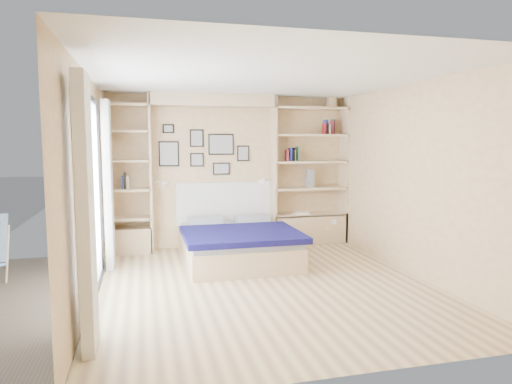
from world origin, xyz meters
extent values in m
plane|color=#DBC284|center=(0.00, 0.00, 0.00)|extent=(4.50, 4.50, 0.00)
plane|color=#E1C28A|center=(0.00, 2.25, 1.25)|extent=(4.00, 0.00, 4.00)
plane|color=#E1C28A|center=(0.00, -2.25, 1.25)|extent=(4.00, 0.00, 4.00)
plane|color=#E1C28A|center=(-2.00, 0.00, 1.25)|extent=(0.00, 4.50, 4.50)
plane|color=#E1C28A|center=(2.00, 0.00, 1.25)|extent=(0.00, 4.50, 4.50)
plane|color=white|center=(0.00, 0.00, 2.50)|extent=(4.50, 4.50, 0.00)
cube|color=tan|center=(-1.30, 2.08, 1.25)|extent=(0.04, 0.35, 2.50)
cube|color=tan|center=(0.70, 2.08, 1.25)|extent=(0.04, 0.35, 2.50)
cube|color=tan|center=(-0.30, 2.08, 2.40)|extent=(2.00, 0.35, 0.20)
cube|color=tan|center=(1.98, 2.08, 1.25)|extent=(0.04, 0.35, 2.50)
cube|color=tan|center=(-1.98, 2.08, 1.25)|extent=(0.04, 0.35, 2.50)
cube|color=tan|center=(1.35, 2.08, 0.25)|extent=(1.30, 0.35, 0.50)
cube|color=tan|center=(-1.65, 2.08, 0.20)|extent=(0.70, 0.35, 0.40)
cube|color=black|center=(-1.97, 0.00, 2.23)|extent=(0.04, 2.08, 0.06)
cube|color=black|center=(-1.97, 0.00, 0.03)|extent=(0.04, 2.08, 0.06)
cube|color=black|center=(-1.97, -1.02, 1.10)|extent=(0.04, 0.06, 2.20)
cube|color=black|center=(-1.97, 1.02, 1.10)|extent=(0.04, 0.06, 2.20)
cube|color=silver|center=(-1.98, 0.00, 1.12)|extent=(0.01, 2.00, 2.20)
cube|color=white|center=(-1.88, -1.30, 1.15)|extent=(0.10, 0.45, 2.30)
cube|color=white|center=(-1.88, 1.30, 1.15)|extent=(0.10, 0.45, 2.30)
cube|color=tan|center=(1.35, 2.08, 0.50)|extent=(1.30, 0.35, 0.04)
cube|color=tan|center=(1.35, 2.08, 0.95)|extent=(1.30, 0.35, 0.04)
cube|color=tan|center=(1.35, 2.08, 1.40)|extent=(1.30, 0.35, 0.04)
cube|color=tan|center=(1.35, 2.08, 1.85)|extent=(1.30, 0.35, 0.04)
cube|color=tan|center=(1.35, 2.08, 2.30)|extent=(1.30, 0.35, 0.04)
cube|color=tan|center=(-1.65, 2.08, 0.55)|extent=(0.70, 0.35, 0.04)
cube|color=tan|center=(-1.65, 2.08, 1.00)|extent=(0.70, 0.35, 0.04)
cube|color=tan|center=(-1.65, 2.08, 1.45)|extent=(0.70, 0.35, 0.04)
cube|color=tan|center=(-1.65, 2.08, 1.90)|extent=(0.70, 0.35, 0.04)
cube|color=tan|center=(-1.65, 2.08, 2.30)|extent=(0.70, 0.35, 0.04)
cube|color=tan|center=(-0.09, 1.23, 0.17)|extent=(1.52, 1.90, 0.33)
cube|color=#9FA3AD|center=(-0.09, 1.23, 0.38)|extent=(1.48, 1.86, 0.10)
cube|color=#0F0D45|center=(-0.09, 0.91, 0.45)|extent=(1.62, 1.33, 0.08)
cube|color=#9FA3AD|center=(-0.47, 1.88, 0.49)|extent=(0.52, 0.38, 0.12)
cube|color=#9FA3AD|center=(0.29, 1.88, 0.49)|extent=(0.52, 0.38, 0.12)
cube|color=white|center=(-0.09, 2.22, 0.72)|extent=(1.62, 0.04, 0.70)
cube|color=black|center=(-1.00, 2.23, 1.55)|extent=(0.32, 0.02, 0.40)
cube|color=gray|center=(-1.00, 2.21, 1.55)|extent=(0.28, 0.01, 0.36)
cube|color=black|center=(-0.55, 2.23, 1.80)|extent=(0.22, 0.02, 0.28)
cube|color=gray|center=(-0.55, 2.21, 1.80)|extent=(0.18, 0.01, 0.24)
cube|color=black|center=(-0.55, 2.23, 1.45)|extent=(0.22, 0.02, 0.22)
cube|color=gray|center=(-0.55, 2.21, 1.45)|extent=(0.18, 0.01, 0.18)
cube|color=black|center=(-0.15, 2.23, 1.70)|extent=(0.42, 0.02, 0.34)
cube|color=gray|center=(-0.15, 2.21, 1.70)|extent=(0.38, 0.01, 0.30)
cube|color=black|center=(-0.15, 2.23, 1.30)|extent=(0.28, 0.02, 0.20)
cube|color=gray|center=(-0.15, 2.21, 1.30)|extent=(0.24, 0.01, 0.16)
cube|color=black|center=(0.22, 2.23, 1.55)|extent=(0.20, 0.02, 0.26)
cube|color=gray|center=(0.22, 2.21, 1.55)|extent=(0.16, 0.01, 0.22)
cube|color=black|center=(-1.00, 2.23, 1.95)|extent=(0.18, 0.02, 0.14)
cube|color=gray|center=(-1.00, 2.21, 1.95)|extent=(0.14, 0.01, 0.10)
cylinder|color=silver|center=(-1.16, 2.00, 1.12)|extent=(0.20, 0.02, 0.02)
cone|color=white|center=(-1.06, 2.00, 1.10)|extent=(0.13, 0.12, 0.15)
cylinder|color=silver|center=(0.56, 2.00, 1.12)|extent=(0.20, 0.02, 0.02)
cone|color=white|center=(0.46, 2.00, 1.10)|extent=(0.13, 0.12, 0.15)
cube|color=#9F293D|center=(0.94, 2.07, 1.51)|extent=(0.02, 0.15, 0.19)
cube|color=navy|center=(0.99, 2.07, 1.53)|extent=(0.03, 0.15, 0.22)
cube|color=black|center=(1.04, 2.07, 1.53)|extent=(0.03, 0.15, 0.23)
cube|color=#BFB28C|center=(1.05, 2.07, 1.51)|extent=(0.04, 0.15, 0.19)
cube|color=#26593F|center=(1.12, 2.07, 1.54)|extent=(0.03, 0.15, 0.24)
cube|color=#A51E1E|center=(1.60, 2.07, 1.96)|extent=(0.02, 0.15, 0.18)
cube|color=navy|center=(1.62, 2.07, 1.99)|extent=(0.03, 0.15, 0.24)
cube|color=black|center=(1.64, 2.07, 1.96)|extent=(0.03, 0.15, 0.19)
cube|color=#BFB28C|center=(1.67, 2.07, 1.96)|extent=(0.04, 0.15, 0.17)
cube|color=#26593F|center=(1.75, 2.07, 2.00)|extent=(0.03, 0.15, 0.25)
cube|color=#B52F4D|center=(1.75, 2.07, 1.98)|extent=(0.03, 0.15, 0.23)
cube|color=navy|center=(-1.73, 2.07, 1.12)|extent=(0.02, 0.15, 0.20)
cube|color=black|center=(-1.69, 2.07, 1.14)|extent=(0.03, 0.15, 0.25)
cube|color=#BFB28C|center=(-1.64, 2.07, 1.12)|extent=(0.03, 0.15, 0.20)
cube|color=tan|center=(1.72, 2.07, 2.40)|extent=(0.13, 0.13, 0.15)
cone|color=tan|center=(1.72, 2.07, 2.51)|extent=(0.20, 0.20, 0.08)
cube|color=slate|center=(1.35, 2.07, 1.12)|extent=(0.12, 0.12, 0.30)
cube|color=white|center=(1.20, 2.02, 0.54)|extent=(0.22, 0.16, 0.03)
cylinder|color=tan|center=(-3.08, 0.92, 0.33)|extent=(0.04, 0.36, 0.72)
camera|label=1|loc=(-1.42, -5.23, 1.75)|focal=32.00mm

